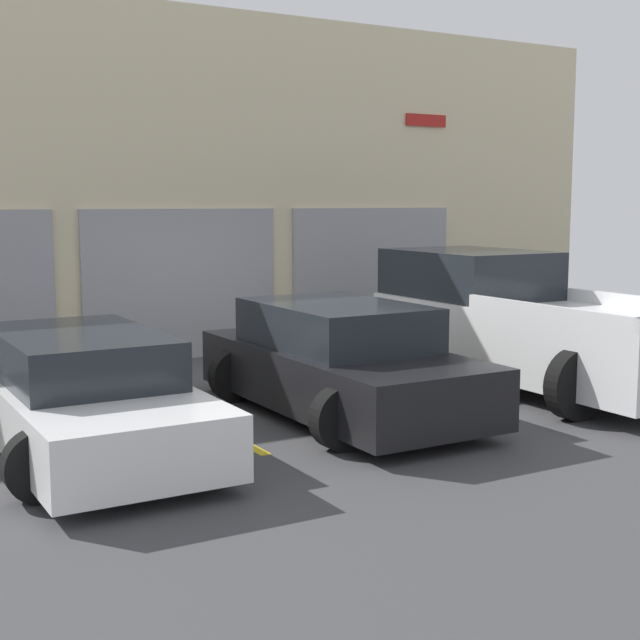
% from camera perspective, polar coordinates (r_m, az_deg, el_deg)
% --- Properties ---
extents(ground_plane, '(28.00, 28.00, 0.00)m').
position_cam_1_polar(ground_plane, '(12.26, -2.77, -4.47)').
color(ground_plane, '#3D3D3F').
extents(shophouse_building, '(16.99, 0.68, 5.67)m').
position_cam_1_polar(shophouse_building, '(14.99, -8.68, 8.36)').
color(shophouse_building, beige).
rests_on(shophouse_building, ground).
extents(pickup_truck, '(2.52, 5.15, 1.84)m').
position_cam_1_polar(pickup_truck, '(12.76, 12.62, -0.24)').
color(pickup_truck, white).
rests_on(pickup_truck, ground).
extents(sedan_white, '(2.14, 4.48, 1.23)m').
position_cam_1_polar(sedan_white, '(9.53, -14.99, -4.65)').
color(sedan_white, white).
rests_on(sedan_white, ground).
extents(sedan_side, '(2.26, 4.25, 1.35)m').
position_cam_1_polar(sedan_side, '(10.72, 1.26, -2.74)').
color(sedan_side, black).
rests_on(sedan_side, ground).
extents(parking_stripe_left, '(0.12, 2.20, 0.01)m').
position_cam_1_polar(parking_stripe_left, '(10.13, -6.26, -7.07)').
color(parking_stripe_left, gold).
rests_on(parking_stripe_left, ground).
extents(parking_stripe_centre, '(0.12, 2.20, 0.01)m').
position_cam_1_polar(parking_stripe_centre, '(11.69, 7.88, -5.11)').
color(parking_stripe_centre, gold).
rests_on(parking_stripe_centre, ground).
extents(parking_stripe_right, '(0.12, 2.20, 0.01)m').
position_cam_1_polar(parking_stripe_right, '(13.78, 18.15, -3.48)').
color(parking_stripe_right, gold).
rests_on(parking_stripe_right, ground).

